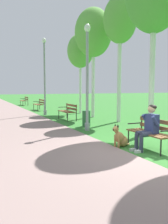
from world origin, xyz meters
The scene contains 13 objects.
ground_plane centered at (0.00, 0.00, 0.00)m, with size 120.00×120.00×0.00m, color #33752D.
park_bench_near centered at (0.50, 0.32, 0.51)m, with size 0.55×1.50×0.85m.
park_bench_mid centered at (0.56, 7.03, 0.51)m, with size 0.55×1.50×0.85m.
park_bench_far centered at (0.51, 13.05, 0.51)m, with size 0.55×1.50×0.85m.
park_bench_furthest centered at (0.49, 18.88, 0.51)m, with size 0.55×1.50×0.85m.
person_seated_on_near_bench centered at (0.30, 0.22, 0.68)m, with size 0.74×0.49×1.25m.
dog_shepherd centered at (-0.20, 0.82, 0.26)m, with size 0.80×0.44×0.71m.
lamp_post_near centered at (0.10, 3.69, 2.15)m, with size 0.24×0.24×4.15m.
lamp_post_mid centered at (0.04, 9.76, 2.45)m, with size 0.24×0.24×4.75m.
birch_tree_third centered at (2.59, 5.25, 4.91)m, with size 1.63×1.61×6.13m.
birch_tree_fourth centered at (2.30, 7.53, 4.79)m, with size 2.10×2.14×6.19m.
birch_tree_fifth centered at (2.51, 9.87, 4.10)m, with size 1.72×1.78×5.24m.
litter_bin centered at (0.51, 4.64, 0.35)m, with size 0.36×0.36×0.70m, color #2D6638.
Camera 1 is at (-3.96, -4.87, 1.70)m, focal length 38.36 mm.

